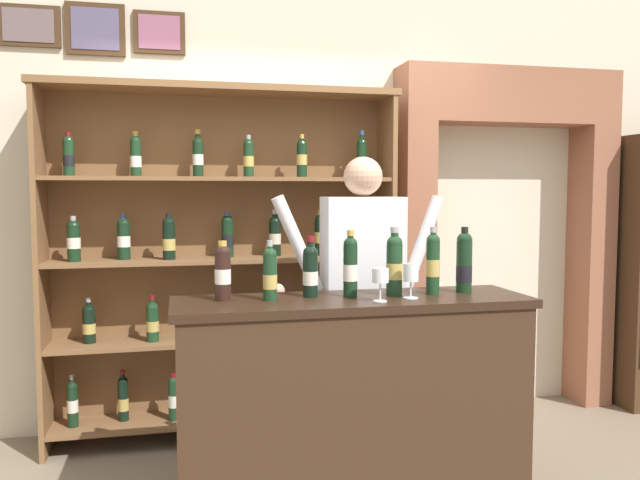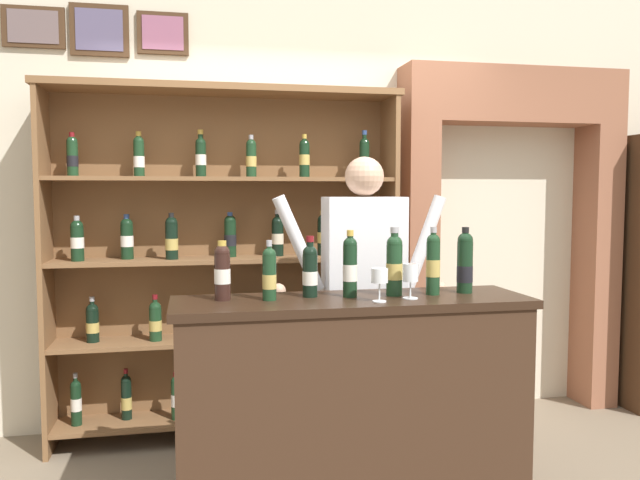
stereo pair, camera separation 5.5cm
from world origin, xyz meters
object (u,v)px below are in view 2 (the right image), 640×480
(shopkeeper, at_px, (364,277))
(tasting_bottle_prosecco, at_px, (465,263))
(tasting_bottle_rosso, at_px, (350,266))
(tasting_bottle_vin_santo, at_px, (269,273))
(tasting_bottle_riserva, at_px, (222,271))
(wine_glass_left, at_px, (411,274))
(tasting_bottle_chianti, at_px, (394,264))
(tasting_bottle_grappa, at_px, (310,270))
(wine_shelf, at_px, (226,255))
(tasting_counter, at_px, (352,407))
(tasting_bottle_super_tuscan, at_px, (433,263))
(wine_glass_right, at_px, (380,277))

(shopkeeper, relative_size, tasting_bottle_prosecco, 5.34)
(tasting_bottle_rosso, bearing_deg, tasting_bottle_vin_santo, -178.26)
(tasting_bottle_riserva, xyz_separation_m, wine_glass_left, (0.86, -0.14, -0.02))
(tasting_bottle_riserva, xyz_separation_m, tasting_bottle_chianti, (0.82, -0.03, 0.02))
(tasting_bottle_riserva, bearing_deg, tasting_bottle_rosso, -3.27)
(tasting_bottle_grappa, relative_size, wine_glass_left, 1.76)
(tasting_bottle_riserva, height_order, tasting_bottle_prosecco, tasting_bottle_prosecco)
(tasting_bottle_chianti, bearing_deg, wine_shelf, 123.94)
(tasting_counter, xyz_separation_m, tasting_bottle_grappa, (-0.19, 0.07, 0.66))
(tasting_counter, bearing_deg, shopkeeper, 68.69)
(shopkeeper, xyz_separation_m, tasting_bottle_riserva, (-0.79, -0.42, 0.11))
(shopkeeper, height_order, tasting_bottle_super_tuscan, shopkeeper)
(tasting_bottle_vin_santo, height_order, tasting_bottle_rosso, tasting_bottle_rosso)
(tasting_bottle_vin_santo, relative_size, tasting_bottle_super_tuscan, 0.84)
(tasting_bottle_rosso, height_order, tasting_bottle_chianti, tasting_bottle_chianti)
(tasting_bottle_riserva, bearing_deg, tasting_bottle_super_tuscan, -2.66)
(wine_shelf, xyz_separation_m, tasting_bottle_vin_santo, (0.14, -1.11, 0.02))
(tasting_bottle_chianti, distance_m, tasting_bottle_prosecco, 0.37)
(shopkeeper, bearing_deg, tasting_bottle_super_tuscan, -64.69)
(shopkeeper, xyz_separation_m, tasting_bottle_chianti, (0.03, -0.45, 0.12))
(tasting_bottle_prosecco, xyz_separation_m, wine_glass_right, (-0.49, -0.17, -0.04))
(shopkeeper, relative_size, tasting_bottle_riserva, 6.33)
(wine_shelf, height_order, wine_glass_right, wine_shelf)
(tasting_counter, xyz_separation_m, tasting_bottle_vin_santo, (-0.39, 0.02, 0.65))
(tasting_bottle_riserva, xyz_separation_m, tasting_bottle_grappa, (0.41, 0.01, -0.01))
(tasting_bottle_super_tuscan, bearing_deg, tasting_bottle_grappa, 174.66)
(tasting_bottle_prosecco, distance_m, wine_glass_right, 0.52)
(wine_shelf, height_order, tasting_bottle_prosecco, wine_shelf)
(tasting_bottle_grappa, xyz_separation_m, tasting_bottle_chianti, (0.40, -0.04, 0.02))
(tasting_bottle_chianti, xyz_separation_m, wine_glass_left, (0.05, -0.10, -0.04))
(tasting_bottle_super_tuscan, xyz_separation_m, wine_glass_left, (-0.15, -0.09, -0.04))
(tasting_bottle_riserva, height_order, wine_glass_left, tasting_bottle_riserva)
(tasting_bottle_super_tuscan, bearing_deg, tasting_counter, -177.29)
(tasting_counter, distance_m, tasting_bottle_rosso, 0.68)
(tasting_bottle_super_tuscan, distance_m, tasting_bottle_prosecco, 0.18)
(shopkeeper, height_order, wine_glass_left, shopkeeper)
(wine_shelf, relative_size, wine_glass_left, 13.27)
(wine_shelf, bearing_deg, tasting_bottle_grappa, -72.33)
(tasting_bottle_riserva, bearing_deg, tasting_bottle_grappa, 1.24)
(tasting_bottle_rosso, xyz_separation_m, tasting_bottle_prosecco, (0.59, 0.01, 0.00))
(wine_shelf, xyz_separation_m, tasting_bottle_chianti, (0.74, -1.10, 0.05))
(tasting_bottle_rosso, bearing_deg, wine_glass_right, -58.42)
(tasting_bottle_grappa, distance_m, tasting_bottle_rosso, 0.19)
(tasting_bottle_vin_santo, distance_m, wine_glass_left, 0.66)
(tasting_bottle_riserva, distance_m, tasting_bottle_vin_santo, 0.22)
(tasting_bottle_vin_santo, distance_m, tasting_bottle_grappa, 0.21)
(wine_shelf, bearing_deg, tasting_bottle_super_tuscan, -50.03)
(wine_glass_left, bearing_deg, tasting_bottle_riserva, 170.84)
(tasting_counter, bearing_deg, wine_glass_left, -15.65)
(tasting_bottle_grappa, height_order, tasting_bottle_prosecco, tasting_bottle_prosecco)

